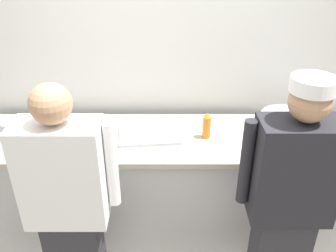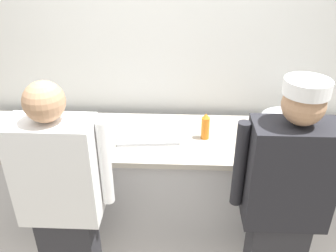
# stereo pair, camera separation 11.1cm
# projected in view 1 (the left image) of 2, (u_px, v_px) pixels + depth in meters

# --- Properties ---
(wall_back) EXTENTS (4.79, 0.10, 2.98)m
(wall_back) POSITION_uv_depth(u_px,v_px,m) (166.00, 44.00, 2.80)
(wall_back) COLOR silver
(wall_back) RESTS_ON ground
(prep_counter) EXTENTS (3.06, 0.72, 0.93)m
(prep_counter) POSITION_uv_depth(u_px,v_px,m) (166.00, 185.00, 2.86)
(prep_counter) COLOR #B2B2B7
(prep_counter) RESTS_ON ground
(chef_near_left) EXTENTS (0.60, 0.24, 1.63)m
(chef_near_left) POSITION_uv_depth(u_px,v_px,m) (68.00, 207.00, 2.05)
(chef_near_left) COLOR #2D2D33
(chef_near_left) RESTS_ON ground
(chef_center) EXTENTS (0.60, 0.24, 1.66)m
(chef_center) POSITION_uv_depth(u_px,v_px,m) (287.00, 202.00, 2.06)
(chef_center) COLOR #2D2D33
(chef_center) RESTS_ON ground
(plate_stack_front) EXTENTS (0.24, 0.24, 0.05)m
(plate_stack_front) POSITION_uv_depth(u_px,v_px,m) (334.00, 141.00, 2.53)
(plate_stack_front) COLOR white
(plate_stack_front) RESTS_ON prep_counter
(mixing_bowl_steel) EXTENTS (0.40, 0.40, 0.14)m
(mixing_bowl_steel) POSITION_uv_depth(u_px,v_px,m) (285.00, 123.00, 2.67)
(mixing_bowl_steel) COLOR #B7BABF
(mixing_bowl_steel) RESTS_ON prep_counter
(sheet_tray) EXTENTS (0.48, 0.39, 0.02)m
(sheet_tray) POSITION_uv_depth(u_px,v_px,m) (148.00, 133.00, 2.65)
(sheet_tray) COLOR #B7BABF
(sheet_tray) RESTS_ON prep_counter
(squeeze_bottle_primary) EXTENTS (0.06, 0.06, 0.20)m
(squeeze_bottle_primary) POSITION_uv_depth(u_px,v_px,m) (206.00, 126.00, 2.58)
(squeeze_bottle_primary) COLOR orange
(squeeze_bottle_primary) RESTS_ON prep_counter
(ramekin_green_sauce) EXTENTS (0.10, 0.10, 0.05)m
(ramekin_green_sauce) POSITION_uv_depth(u_px,v_px,m) (95.00, 123.00, 2.77)
(ramekin_green_sauce) COLOR white
(ramekin_green_sauce) RESTS_ON prep_counter
(ramekin_red_sauce) EXTENTS (0.10, 0.10, 0.04)m
(ramekin_red_sauce) POSITION_uv_depth(u_px,v_px,m) (12.00, 140.00, 2.55)
(ramekin_red_sauce) COLOR white
(ramekin_red_sauce) RESTS_ON prep_counter
(ramekin_yellow_sauce) EXTENTS (0.10, 0.10, 0.04)m
(ramekin_yellow_sauce) POSITION_uv_depth(u_px,v_px,m) (255.00, 139.00, 2.56)
(ramekin_yellow_sauce) COLOR white
(ramekin_yellow_sauce) RESTS_ON prep_counter
(deli_cup) EXTENTS (0.09, 0.09, 0.10)m
(deli_cup) POSITION_uv_depth(u_px,v_px,m) (80.00, 126.00, 2.67)
(deli_cup) COLOR white
(deli_cup) RESTS_ON prep_counter
(chefs_knife) EXTENTS (0.27, 0.03, 0.02)m
(chefs_knife) POSITION_uv_depth(u_px,v_px,m) (3.00, 127.00, 2.74)
(chefs_knife) COLOR #B7BABF
(chefs_knife) RESTS_ON prep_counter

